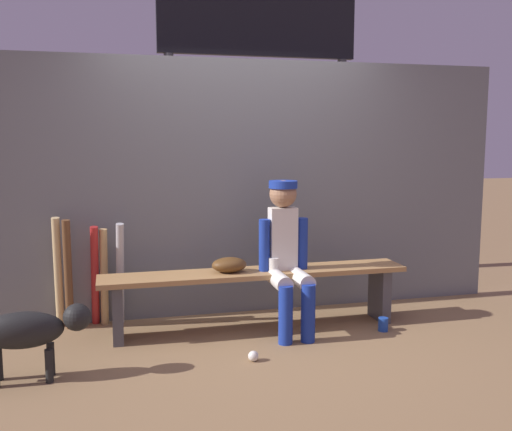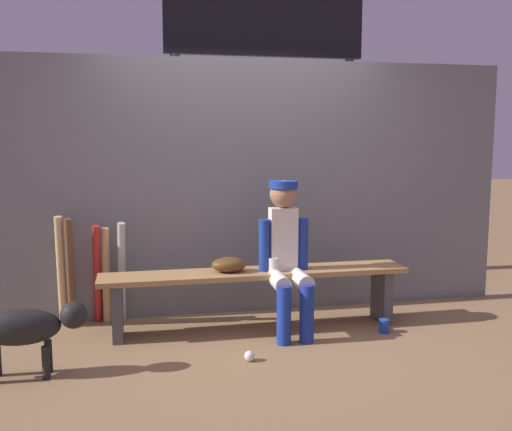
{
  "view_description": "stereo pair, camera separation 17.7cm",
  "coord_description": "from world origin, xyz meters",
  "views": [
    {
      "loc": [
        -1.12,
        -4.42,
        1.56
      ],
      "look_at": [
        0.0,
        0.0,
        0.94
      ],
      "focal_mm": 40.47,
      "sensor_mm": 36.0,
      "label": 1
    },
    {
      "loc": [
        -0.95,
        -4.46,
        1.56
      ],
      "look_at": [
        0.0,
        0.0,
        0.94
      ],
      "focal_mm": 40.47,
      "sensor_mm": 36.0,
      "label": 2
    }
  ],
  "objects": [
    {
      "name": "dugout_bench",
      "position": [
        0.0,
        0.0,
        0.38
      ],
      "size": [
        2.5,
        0.36,
        0.49
      ],
      "color": "#AD7F4C",
      "rests_on": "ground_plane"
    },
    {
      "name": "baseball",
      "position": [
        -0.19,
        -0.66,
        0.04
      ],
      "size": [
        0.07,
        0.07,
        0.07
      ],
      "primitive_type": "sphere",
      "color": "white",
      "rests_on": "ground_plane"
    },
    {
      "name": "baseball_glove",
      "position": [
        -0.22,
        0.0,
        0.55
      ],
      "size": [
        0.28,
        0.2,
        0.12
      ],
      "primitive_type": "ellipsoid",
      "color": "#593819",
      "rests_on": "dugout_bench"
    },
    {
      "name": "bat_wood_tan",
      "position": [
        -1.19,
        0.41,
        0.41
      ],
      "size": [
        0.08,
        0.15,
        0.82
      ],
      "primitive_type": "cylinder",
      "rotation": [
        0.09,
        0.0,
        0.15
      ],
      "color": "tan",
      "rests_on": "ground_plane"
    },
    {
      "name": "bat_wood_natural",
      "position": [
        -1.56,
        0.41,
        0.47
      ],
      "size": [
        0.08,
        0.2,
        0.93
      ],
      "primitive_type": "cylinder",
      "rotation": [
        0.14,
        0.0,
        0.06
      ],
      "color": "tan",
      "rests_on": "ground_plane"
    },
    {
      "name": "bat_wood_dark",
      "position": [
        -1.47,
        0.35,
        0.46
      ],
      "size": [
        0.07,
        0.16,
        0.92
      ],
      "primitive_type": "cylinder",
      "rotation": [
        0.1,
        0.0,
        0.06
      ],
      "color": "brown",
      "rests_on": "ground_plane"
    },
    {
      "name": "ground_plane",
      "position": [
        0.0,
        0.0,
        0.0
      ],
      "size": [
        30.0,
        30.0,
        0.0
      ],
      "primitive_type": "plane",
      "color": "olive"
    },
    {
      "name": "chainlink_fence",
      "position": [
        0.0,
        0.52,
        1.11
      ],
      "size": [
        4.87,
        0.03,
        2.23
      ],
      "primitive_type": "cube",
      "color": "slate",
      "rests_on": "ground_plane"
    },
    {
      "name": "player_seated",
      "position": [
        0.22,
        -0.11,
        0.67
      ],
      "size": [
        0.41,
        0.55,
        1.22
      ],
      "color": "silver",
      "rests_on": "ground_plane"
    },
    {
      "name": "bat_aluminum_red",
      "position": [
        -1.27,
        0.41,
        0.43
      ],
      "size": [
        0.09,
        0.21,
        0.85
      ],
      "primitive_type": "cylinder",
      "rotation": [
        0.17,
        0.0,
        0.12
      ],
      "color": "#B22323",
      "rests_on": "ground_plane"
    },
    {
      "name": "bat_aluminum_silver",
      "position": [
        -1.07,
        0.36,
        0.44
      ],
      "size": [
        0.09,
        0.24,
        0.88
      ],
      "primitive_type": "cylinder",
      "rotation": [
        0.19,
        0.0,
        0.11
      ],
      "color": "#B7B7BC",
      "rests_on": "ground_plane"
    },
    {
      "name": "cup_on_ground",
      "position": [
        0.99,
        -0.3,
        0.06
      ],
      "size": [
        0.08,
        0.08,
        0.11
      ],
      "primitive_type": "cylinder",
      "color": "#1E47AD",
      "rests_on": "ground_plane"
    },
    {
      "name": "scoreboard",
      "position": [
        0.53,
        1.71,
        2.43
      ],
      "size": [
        2.43,
        0.27,
        3.43
      ],
      "color": "#3F3F42",
      "rests_on": "ground_plane"
    },
    {
      "name": "dog",
      "position": [
        -1.64,
        -0.62,
        0.34
      ],
      "size": [
        0.84,
        0.2,
        0.49
      ],
      "color": "black",
      "rests_on": "ground_plane"
    },
    {
      "name": "cup_on_bench",
      "position": [
        0.13,
        -0.06,
        0.55
      ],
      "size": [
        0.08,
        0.08,
        0.11
      ],
      "primitive_type": "cylinder",
      "color": "silver",
      "rests_on": "dugout_bench"
    }
  ]
}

